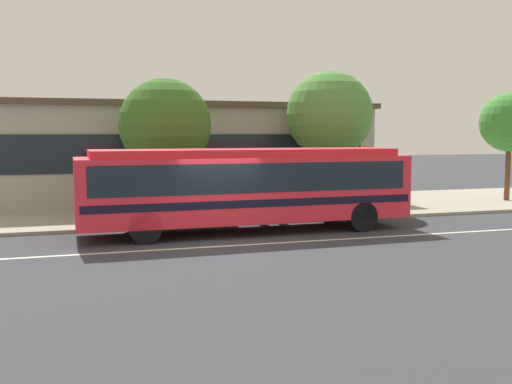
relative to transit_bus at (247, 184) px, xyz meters
name	(u,v)px	position (x,y,z in m)	size (l,w,h in m)	color
ground_plane	(221,241)	(-1.23, -1.37, -1.60)	(120.00, 120.00, 0.00)	#35373D
sidewalk_slab	(182,211)	(-1.23, 5.35, -1.54)	(60.00, 8.00, 0.12)	#A09A88
lane_stripe_center	(227,246)	(-1.23, -2.17, -1.60)	(56.00, 0.16, 0.01)	silver
transit_bus	(247,184)	(0.00, 0.00, 0.00)	(10.89, 2.73, 2.74)	red
pedestrian_waiting_near_sign	(274,190)	(1.59, 1.94, -0.45)	(0.48, 0.48, 1.76)	slate
pedestrian_walking_along_curb	(252,191)	(0.84, 2.20, -0.49)	(0.48, 0.48, 1.69)	#383A38
bus_stop_sign	(330,174)	(3.84, 1.91, 0.12)	(0.13, 0.44, 2.50)	gray
street_tree_near_stop	(165,125)	(-2.05, 4.27, 1.96)	(3.56, 3.56, 5.24)	brown
street_tree_mid_block	(329,115)	(4.91, 4.42, 2.43)	(3.65, 3.65, 5.76)	brown
street_tree_far_end	(510,122)	(13.93, 4.17, 2.16)	(2.74, 2.74, 5.03)	brown
station_building	(168,152)	(-1.04, 10.50, 0.73)	(18.64, 8.84, 4.64)	#A6A493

